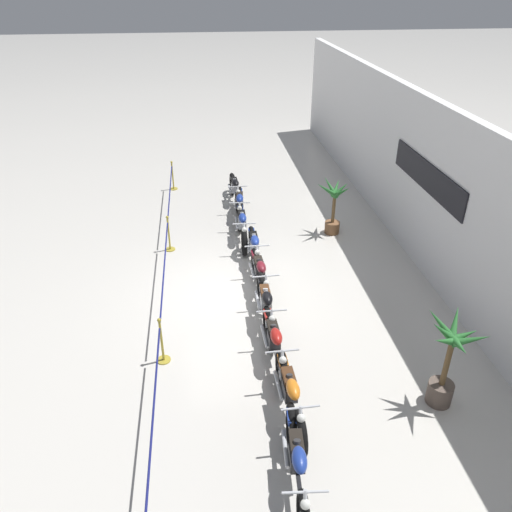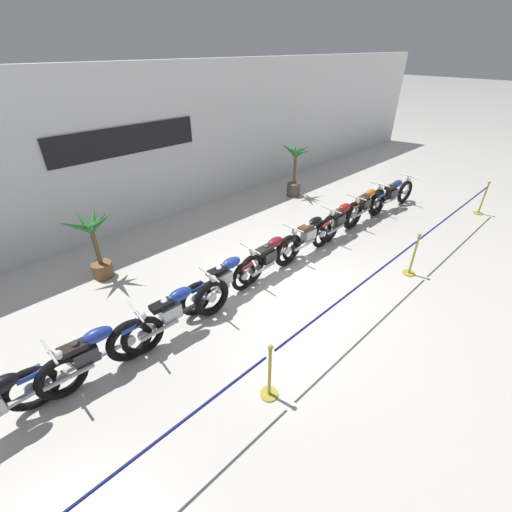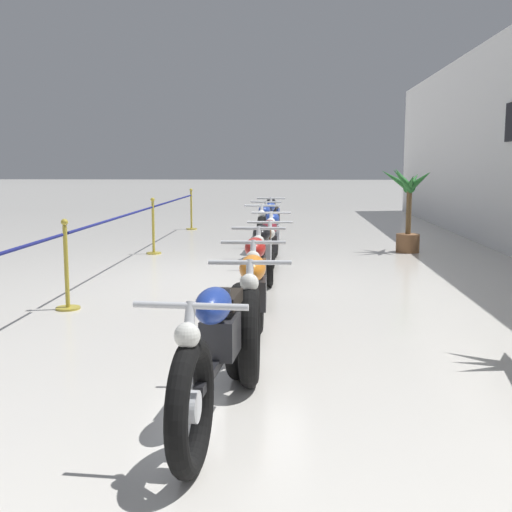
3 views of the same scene
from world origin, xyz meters
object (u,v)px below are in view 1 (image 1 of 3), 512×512
object	(u,v)px
motorcycle_orange_7	(290,396)
stanchion_mid_right	(162,347)
motorcycle_blue_1	(240,206)
motorcycle_black_5	(266,306)
motorcycle_black_0	(235,190)
motorcycle_blue_8	(297,465)
motorcycle_blue_2	(242,226)
stanchion_far_left	(167,241)
motorcycle_blue_3	(254,248)
potted_palm_left_of_row	(333,205)
motorcycle_red_6	(274,344)
potted_palm_right_of_row	(447,363)
stanchion_mid_left	(169,238)
motorcycle_maroon_4	(260,274)

from	to	relation	value
motorcycle_orange_7	stanchion_mid_right	size ratio (longest dim) A/B	2.14
motorcycle_blue_1	motorcycle_black_5	size ratio (longest dim) A/B	0.98
motorcycle_black_0	motorcycle_blue_8	distance (m)	10.76
motorcycle_blue_2	stanchion_far_left	bearing A→B (deg)	-59.79
motorcycle_blue_1	motorcycle_orange_7	distance (m)	8.13
motorcycle_blue_3	motorcycle_orange_7	world-z (taller)	motorcycle_orange_7
potted_palm_left_of_row	motorcycle_orange_7	bearing A→B (deg)	-20.11
motorcycle_black_5	motorcycle_red_6	distance (m)	1.26
motorcycle_blue_3	motorcycle_black_5	size ratio (longest dim) A/B	0.88
potted_palm_right_of_row	motorcycle_blue_1	bearing A→B (deg)	-160.43
motorcycle_blue_2	stanchion_mid_right	world-z (taller)	stanchion_mid_right
motorcycle_blue_2	stanchion_mid_left	xyz separation A→B (m)	(0.30, -2.08, -0.12)
motorcycle_orange_7	potted_palm_left_of_row	size ratio (longest dim) A/B	1.35
potted_palm_right_of_row	motorcycle_red_6	bearing A→B (deg)	-116.41
stanchion_mid_left	motorcycle_black_0	bearing A→B (deg)	145.07
stanchion_far_left	stanchion_mid_left	distance (m)	1.00
motorcycle_blue_3	motorcycle_blue_8	size ratio (longest dim) A/B	0.92
motorcycle_blue_1	potted_palm_left_of_row	xyz separation A→B (m)	(1.23, 2.65, 0.43)
stanchion_mid_right	motorcycle_blue_3	bearing A→B (deg)	147.89
motorcycle_orange_7	stanchion_mid_left	size ratio (longest dim) A/B	2.14
motorcycle_blue_8	stanchion_mid_right	size ratio (longest dim) A/B	2.23
motorcycle_black_0	motorcycle_blue_3	world-z (taller)	motorcycle_black_0
motorcycle_blue_1	stanchion_mid_left	distance (m)	2.76
motorcycle_black_0	stanchion_mid_left	world-z (taller)	stanchion_mid_left
motorcycle_maroon_4	motorcycle_blue_1	bearing A→B (deg)	-178.40
motorcycle_blue_2	potted_palm_right_of_row	bearing A→B (deg)	23.82
motorcycle_blue_1	stanchion_mid_right	distance (m)	6.74
motorcycle_orange_7	stanchion_far_left	bearing A→B (deg)	-157.54
potted_palm_left_of_row	motorcycle_maroon_4	bearing A→B (deg)	-41.74
motorcycle_red_6	motorcycle_orange_7	world-z (taller)	motorcycle_orange_7
potted_palm_left_of_row	stanchion_mid_left	size ratio (longest dim) A/B	1.58
motorcycle_blue_2	motorcycle_black_0	bearing A→B (deg)	179.58
motorcycle_black_0	motorcycle_maroon_4	size ratio (longest dim) A/B	1.05
potted_palm_right_of_row	motorcycle_blue_3	bearing A→B (deg)	-152.71
motorcycle_black_0	motorcycle_orange_7	xyz separation A→B (m)	(9.40, 0.16, 0.01)
motorcycle_maroon_4	motorcycle_blue_8	world-z (taller)	motorcycle_blue_8
motorcycle_black_0	potted_palm_left_of_row	bearing A→B (deg)	47.12
motorcycle_blue_3	potted_palm_left_of_row	bearing A→B (deg)	121.48
motorcycle_black_5	stanchion_mid_left	xyz separation A→B (m)	(-3.71, -2.22, -0.12)
motorcycle_maroon_4	stanchion_far_left	size ratio (longest dim) A/B	0.17
motorcycle_blue_2	stanchion_mid_left	size ratio (longest dim) A/B	2.32
stanchion_mid_left	stanchion_mid_right	distance (m)	4.65
stanchion_mid_right	motorcycle_blue_8	bearing A→B (deg)	34.39
motorcycle_orange_7	motorcycle_black_5	bearing A→B (deg)	-178.95
motorcycle_black_5	potted_palm_right_of_row	world-z (taller)	potted_palm_right_of_row
motorcycle_black_0	potted_palm_left_of_row	size ratio (longest dim) A/B	1.46
motorcycle_red_6	stanchion_far_left	distance (m)	4.63
motorcycle_blue_1	stanchion_far_left	world-z (taller)	stanchion_far_left
motorcycle_maroon_4	potted_palm_left_of_row	xyz separation A→B (m)	(-2.84, 2.54, 0.44)
motorcycle_blue_2	stanchion_far_left	world-z (taller)	stanchion_far_left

